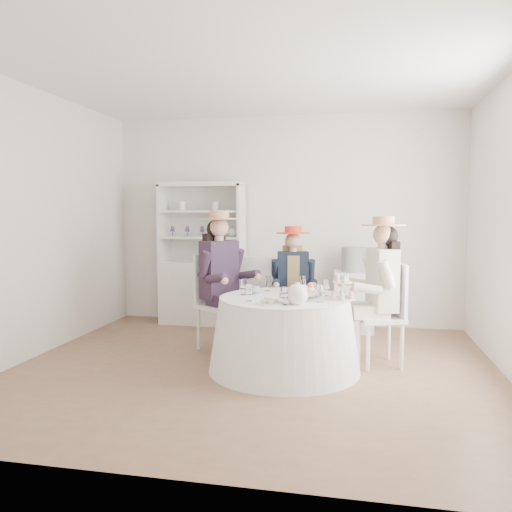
# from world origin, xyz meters

# --- Properties ---
(ground) EXTENTS (4.50, 4.50, 0.00)m
(ground) POSITION_xyz_m (0.00, 0.00, 0.00)
(ground) COLOR brown
(ground) RESTS_ON ground
(ceiling) EXTENTS (4.50, 4.50, 0.00)m
(ceiling) POSITION_xyz_m (0.00, 0.00, 2.70)
(ceiling) COLOR white
(ceiling) RESTS_ON wall_back
(wall_back) EXTENTS (4.50, 0.00, 4.50)m
(wall_back) POSITION_xyz_m (0.00, 2.00, 1.35)
(wall_back) COLOR white
(wall_back) RESTS_ON ground
(wall_front) EXTENTS (4.50, 0.00, 4.50)m
(wall_front) POSITION_xyz_m (0.00, -2.00, 1.35)
(wall_front) COLOR white
(wall_front) RESTS_ON ground
(wall_left) EXTENTS (0.00, 4.50, 4.50)m
(wall_left) POSITION_xyz_m (-2.25, 0.00, 1.35)
(wall_left) COLOR white
(wall_left) RESTS_ON ground
(tea_table) EXTENTS (1.39, 1.39, 0.68)m
(tea_table) POSITION_xyz_m (0.28, 0.01, 0.34)
(tea_table) COLOR white
(tea_table) RESTS_ON ground
(hutch) EXTENTS (1.26, 0.84, 1.84)m
(hutch) POSITION_xyz_m (-1.04, 1.76, 0.65)
(hutch) COLOR silver
(hutch) RESTS_ON ground
(side_table) EXTENTS (0.51, 0.51, 0.74)m
(side_table) POSITION_xyz_m (0.90, 1.70, 0.37)
(side_table) COLOR silver
(side_table) RESTS_ON ground
(hatbox) EXTENTS (0.40, 0.40, 0.30)m
(hatbox) POSITION_xyz_m (0.90, 1.70, 0.89)
(hatbox) COLOR black
(hatbox) RESTS_ON side_table
(guest_left) EXTENTS (0.63, 0.60, 1.48)m
(guest_left) POSITION_xyz_m (-0.47, 0.55, 0.83)
(guest_left) COLOR silver
(guest_left) RESTS_ON ground
(guest_mid) EXTENTS (0.49, 0.52, 1.31)m
(guest_mid) POSITION_xyz_m (0.25, 0.94, 0.74)
(guest_mid) COLOR silver
(guest_mid) RESTS_ON ground
(guest_right) EXTENTS (0.58, 0.54, 1.42)m
(guest_right) POSITION_xyz_m (1.15, 0.34, 0.80)
(guest_right) COLOR silver
(guest_right) RESTS_ON ground
(spare_chair) EXTENTS (0.41, 0.41, 0.97)m
(spare_chair) POSITION_xyz_m (-0.15, 0.99, 0.52)
(spare_chair) COLOR silver
(spare_chair) RESTS_ON ground
(teacup_a) EXTENTS (0.10, 0.10, 0.07)m
(teacup_a) POSITION_xyz_m (-0.01, 0.10, 0.72)
(teacup_a) COLOR white
(teacup_a) RESTS_ON tea_table
(teacup_b) EXTENTS (0.09, 0.09, 0.06)m
(teacup_b) POSITION_xyz_m (0.36, 0.27, 0.72)
(teacup_b) COLOR white
(teacup_b) RESTS_ON tea_table
(teacup_c) EXTENTS (0.11, 0.11, 0.07)m
(teacup_c) POSITION_xyz_m (0.56, 0.13, 0.72)
(teacup_c) COLOR white
(teacup_c) RESTS_ON tea_table
(flower_bowl) EXTENTS (0.23, 0.23, 0.05)m
(flower_bowl) POSITION_xyz_m (0.50, 0.02, 0.71)
(flower_bowl) COLOR white
(flower_bowl) RESTS_ON tea_table
(flower_arrangement) EXTENTS (0.18, 0.17, 0.07)m
(flower_arrangement) POSITION_xyz_m (0.49, -0.09, 0.77)
(flower_arrangement) COLOR pink
(flower_arrangement) RESTS_ON tea_table
(table_teapot) EXTENTS (0.26, 0.19, 0.20)m
(table_teapot) POSITION_xyz_m (0.44, -0.33, 0.77)
(table_teapot) COLOR white
(table_teapot) RESTS_ON tea_table
(sandwich_plate) EXTENTS (0.23, 0.23, 0.05)m
(sandwich_plate) POSITION_xyz_m (0.21, -0.36, 0.70)
(sandwich_plate) COLOR white
(sandwich_plate) RESTS_ON tea_table
(cupcake_stand) EXTENTS (0.23, 0.23, 0.22)m
(cupcake_stand) POSITION_xyz_m (0.81, -0.01, 0.76)
(cupcake_stand) COLOR white
(cupcake_stand) RESTS_ON tea_table
(stemware_set) EXTENTS (0.84, 0.84, 0.15)m
(stemware_set) POSITION_xyz_m (0.28, 0.01, 0.76)
(stemware_set) COLOR white
(stemware_set) RESTS_ON tea_table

